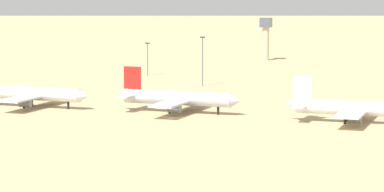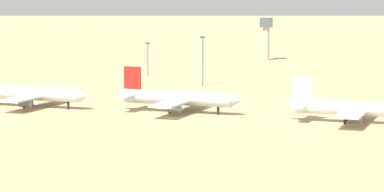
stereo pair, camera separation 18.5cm
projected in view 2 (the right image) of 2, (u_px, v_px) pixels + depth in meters
The scene contains 7 objects.
ground at pixel (173, 118), 270.45m from camera, with size 4000.00×4000.00×0.00m, color tan.
parked_jet_navy_1 at pixel (31, 94), 291.78m from camera, with size 38.74×32.65×12.79m.
parked_jet_red_2 at pixel (176, 98), 280.13m from camera, with size 39.49×33.27×13.04m.
parked_jet_white_3 at pixel (350, 108), 260.20m from camera, with size 37.20×31.22×12.30m.
control_tower at pixel (266, 35), 457.62m from camera, with size 5.20×5.20×20.25m.
light_pole_west at pixel (203, 58), 348.55m from camera, with size 1.80×0.50×18.01m.
light_pole_mid at pixel (148, 56), 386.16m from camera, with size 1.80×0.50×13.31m.
Camera 2 is at (81.03, -255.19, 39.02)m, focal length 90.05 mm.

